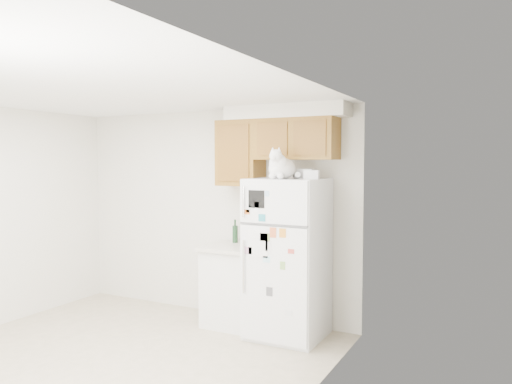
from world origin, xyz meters
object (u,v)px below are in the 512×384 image
Objects in this scene: refrigerator at (287,258)px; storage_box_back at (306,174)px; cat at (281,167)px; base_counter at (235,285)px; bottle_green at (235,231)px; bottle_amber at (246,233)px; storage_box_front at (312,175)px.

storage_box_back reaches higher than refrigerator.
refrigerator is 3.61× the size of cat.
base_counter is at bearing 161.79° from cat.
storage_box_back is at bearing -8.29° from bottle_green.
bottle_green is (-0.10, 0.18, 0.60)m from base_counter.
bottle_amber is (-0.62, 0.20, 0.20)m from refrigerator.
base_counter is 1.54m from cat.
storage_box_back is at bearing 118.40° from storage_box_front.
storage_box_back is 0.67× the size of bottle_amber.
storage_box_front is 0.54× the size of bottle_green.
base_counter is at bearing -177.28° from storage_box_back.
base_counter is 6.13× the size of storage_box_front.
base_counter is at bearing -118.77° from bottle_amber.
refrigerator is at bearing -17.80° from bottle_green.
cat is at bearing -18.21° from base_counter.
storage_box_front is at bearing -6.16° from base_counter.
storage_box_front is (0.97, -0.10, 1.28)m from base_counter.
storage_box_front is at bearing 22.10° from cat.
storage_box_front is 1.16m from bottle_amber.
storage_box_front is (0.28, -0.03, 0.89)m from refrigerator.
refrigerator is 6.34× the size of bottle_amber.
storage_box_front reaches higher than refrigerator.
bottle_green is at bearing 163.78° from bottle_amber.
base_counter is 0.61m from bottle_amber.
refrigerator is at bearing 85.61° from cat.
refrigerator is at bearing 162.83° from storage_box_front.
bottle_green is 1.03× the size of bottle_amber.
cat reaches higher than bottle_amber.
bottle_amber is at bearing 61.23° from base_counter.
storage_box_back is 0.65× the size of bottle_green.
base_counter is 5.11× the size of storage_box_back.
storage_box_front reaches higher than bottle_green.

